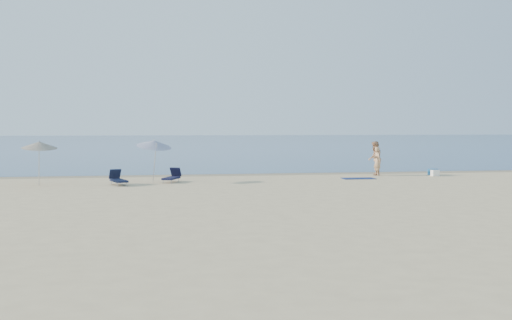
{
  "coord_description": "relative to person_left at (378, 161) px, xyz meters",
  "views": [
    {
      "loc": [
        -8.41,
        -16.11,
        2.71
      ],
      "look_at": [
        -2.6,
        16.0,
        1.0
      ],
      "focal_mm": 45.0,
      "sensor_mm": 36.0,
      "label": 1
    }
  ],
  "objects": [
    {
      "name": "beach_towel",
      "position": [
        -1.77,
        -1.9,
        -0.79
      ],
      "size": [
        1.7,
        0.99,
        0.03
      ],
      "primitive_type": "cube",
      "rotation": [
        0.0,
        0.0,
        -0.04
      ],
      "color": "#0F1C4C",
      "rests_on": "ground"
    },
    {
      "name": "lounger_right",
      "position": [
        -11.4,
        -2.25,
        -0.55
      ],
      "size": [
        1.05,
        1.64,
        0.69
      ],
      "rotation": [
        0.0,
        0.0,
        -0.38
      ],
      "color": "black",
      "rests_on": "ground"
    },
    {
      "name": "white_bag",
      "position": [
        2.96,
        -0.93,
        -0.64
      ],
      "size": [
        0.39,
        0.34,
        0.33
      ],
      "primitive_type": "cube",
      "rotation": [
        0.0,
        0.0,
        0.03
      ],
      "color": "white",
      "rests_on": "ground"
    },
    {
      "name": "umbrella_far",
      "position": [
        -17.48,
        -2.72,
        1.06
      ],
      "size": [
        1.99,
        2.01,
        2.16
      ],
      "rotation": [
        0.0,
        0.0,
        0.29
      ],
      "color": "silver",
      "rests_on": "ground"
    },
    {
      "name": "umbrella_near",
      "position": [
        -12.23,
        -2.17,
        1.09
      ],
      "size": [
        2.25,
        2.26,
        2.25
      ],
      "rotation": [
        0.0,
        0.0,
        0.41
      ],
      "color": "silver",
      "rests_on": "ground"
    },
    {
      "name": "lounger_left",
      "position": [
        -13.92,
        -3.33,
        -0.54
      ],
      "size": [
        0.95,
        1.69,
        0.71
      ],
      "rotation": [
        0.0,
        0.0,
        0.28
      ],
      "color": "#121832",
      "rests_on": "ground"
    },
    {
      "name": "person_right",
      "position": [
        -0.07,
        0.24,
        0.15
      ],
      "size": [
        1.05,
        1.14,
        1.89
      ],
      "primitive_type": "imported",
      "rotation": [
        0.0,
        0.0,
        -2.03
      ],
      "color": "tan",
      "rests_on": "ground"
    },
    {
      "name": "blue_cooler",
      "position": [
        3.24,
        -0.08,
        -0.63
      ],
      "size": [
        0.58,
        0.5,
        0.34
      ],
      "primitive_type": "cube",
      "rotation": [
        0.0,
        0.0,
        0.39
      ],
      "color": "#1F68AA",
      "rests_on": "ground"
    },
    {
      "name": "sea",
      "position": [
        -4.49,
        82.53,
        -0.8
      ],
      "size": [
        240.0,
        160.0,
        0.01
      ],
      "primitive_type": "cube",
      "color": "navy",
      "rests_on": "ground"
    },
    {
      "name": "ground",
      "position": [
        -4.49,
        -17.47,
        -0.8
      ],
      "size": [
        160.0,
        160.0,
        0.0
      ],
      "primitive_type": "plane",
      "color": "#CFB78A",
      "rests_on": "ground"
    },
    {
      "name": "wet_sand_strip",
      "position": [
        -4.49,
        1.93,
        -0.8
      ],
      "size": [
        240.0,
        1.6,
        0.0
      ],
      "primitive_type": "cube",
      "color": "#847254",
      "rests_on": "ground"
    },
    {
      "name": "person_left",
      "position": [
        0.0,
        0.0,
        0.0
      ],
      "size": [
        0.43,
        0.61,
        1.6
      ],
      "primitive_type": "imported",
      "rotation": [
        0.0,
        0.0,
        1.65
      ],
      "color": "tan",
      "rests_on": "ground"
    }
  ]
}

